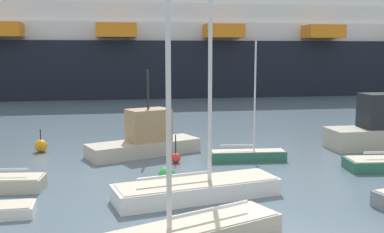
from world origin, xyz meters
name	(u,v)px	position (x,y,z in m)	size (l,w,h in m)	color
sailboat_2	(248,154)	(2.58, 10.62, 0.37)	(4.21, 1.56, 6.51)	#2D6B51
sailboat_3	(184,231)	(-3.27, 0.32, 0.60)	(6.61, 3.55, 12.23)	#BCB29E
sailboat_4	(198,184)	(-1.66, 5.04, 0.57)	(7.02, 2.93, 12.74)	white
fishing_boat_3	(146,139)	(-2.63, 13.49, 0.92)	(6.81, 3.95, 4.91)	#BCB29E
channel_buoy_0	(176,158)	(-1.34, 11.11, 0.28)	(0.53, 0.53, 1.53)	red
channel_buoy_1	(41,146)	(-8.59, 15.58, 0.38)	(0.75, 0.75, 1.38)	orange
channel_buoy_2	(167,175)	(-2.51, 7.33, 0.40)	(0.79, 0.79, 1.54)	green
cruise_ship	(207,35)	(11.66, 52.53, 8.23)	(132.05, 28.19, 25.56)	black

